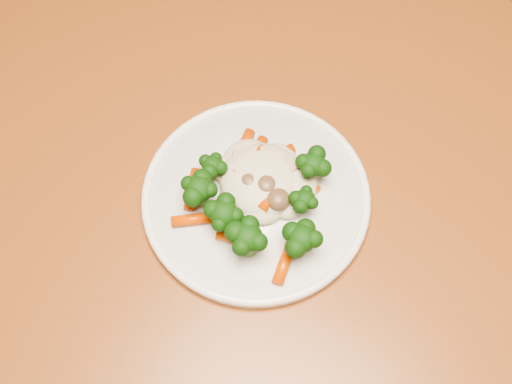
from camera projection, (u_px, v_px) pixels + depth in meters
dining_table at (265, 271)px, 0.75m from camera, size 1.33×0.91×0.75m
plate at (256, 198)px, 0.69m from camera, size 0.24×0.24×0.01m
meal at (257, 195)px, 0.66m from camera, size 0.17×0.16×0.04m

